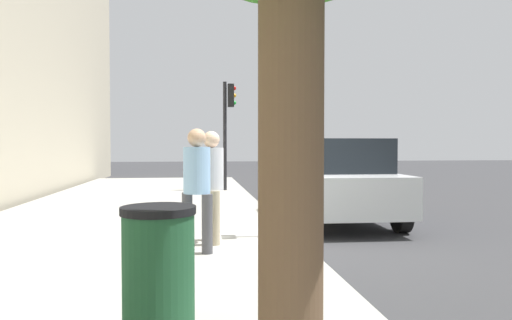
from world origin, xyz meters
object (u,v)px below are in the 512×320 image
parking_meter (267,174)px  traffic_signal (228,117)px  parked_sedan_near (336,180)px  trash_bin (159,270)px  pedestrian_at_meter (211,178)px  pedestrian_bystander (197,180)px

parking_meter → traffic_signal: traffic_signal is taller
parked_sedan_near → trash_bin: parked_sedan_near is taller
parking_meter → trash_bin: (-3.75, 1.43, -0.51)m
trash_bin → pedestrian_at_meter: bearing=-8.7°
pedestrian_at_meter → pedestrian_bystander: bearing=-124.0°
parking_meter → pedestrian_at_meter: 0.97m
pedestrian_bystander → trash_bin: size_ratio=1.70×
pedestrian_at_meter → parked_sedan_near: (2.54, -2.74, -0.25)m
pedestrian_at_meter → trash_bin: size_ratio=1.69×
parking_meter → traffic_signal: bearing=0.7°
pedestrian_bystander → trash_bin: (-2.81, 0.30, -0.50)m
traffic_signal → parking_meter: bearing=-179.3°
parking_meter → pedestrian_at_meter: bearing=110.7°
pedestrian_at_meter → parking_meter: bearing=7.1°
parked_sedan_near → traffic_signal: bearing=18.4°
parking_meter → parked_sedan_near: 2.87m
parking_meter → parked_sedan_near: (2.20, -1.83, -0.27)m
parking_meter → trash_bin: parking_meter is taller
pedestrian_bystander → pedestrian_at_meter: bearing=22.3°
pedestrian_at_meter → trash_bin: 3.48m
parking_meter → pedestrian_at_meter: pedestrian_at_meter is taller
traffic_signal → pedestrian_at_meter: bearing=174.4°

